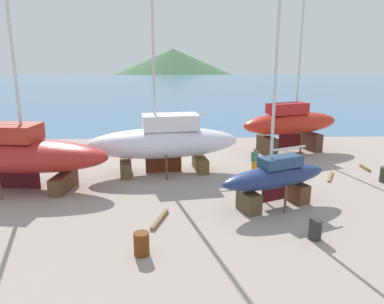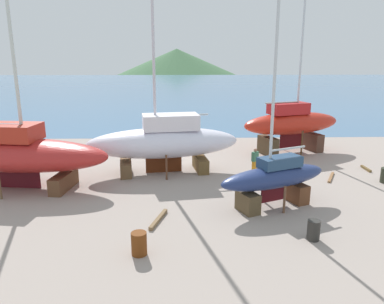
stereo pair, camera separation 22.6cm
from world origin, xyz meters
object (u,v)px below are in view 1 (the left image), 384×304
Objects in this scene: sailboat_mid_port at (14,154)px; barrel_ochre at (315,230)px; barrel_tipped_right at (142,244)px; sailboat_far_slipway at (290,123)px; sailboat_large_starboard at (275,177)px; sailboat_small_center at (164,141)px; worker at (255,160)px.

sailboat_mid_port is 16.43m from barrel_ochre.
barrel_tipped_right reaches higher than barrel_ochre.
barrel_ochre is (-3.08, -14.40, -1.88)m from sailboat_far_slipway.
sailboat_large_starboard is at bearing -5.61° from sailboat_mid_port.
sailboat_large_starboard is at bearing 125.45° from sailboat_small_center.
sailboat_far_slipway is 16.40× the size of barrel_ochre.
sailboat_mid_port reaches higher than sailboat_far_slipway.
worker is (5.85, -0.42, -1.20)m from sailboat_small_center.
worker is (0.10, 5.50, -0.69)m from sailboat_large_starboard.
sailboat_far_slipway is (9.67, 4.92, 0.25)m from sailboat_small_center.
sailboat_small_center is at bearing 87.25° from barrel_tipped_right.
barrel_ochre is at bearing -17.22° from sailboat_mid_port.
sailboat_large_starboard is 11.17× the size of barrel_tipped_right.
sailboat_far_slipway is at bearing -161.78° from sailboat_small_center.
barrel_ochre is at bearing -120.93° from sailboat_far_slipway.
barrel_tipped_right is at bearing 12.06° from sailboat_large_starboard.
worker is (-3.81, -5.34, -1.45)m from sailboat_far_slipway.
barrel_ochre is (6.59, -9.48, -1.63)m from sailboat_small_center.
worker is at bearing -144.41° from sailboat_far_slipway.
sailboat_mid_port is at bearing -119.08° from worker.
sailboat_large_starboard reaches higher than barrel_tipped_right.
sailboat_far_slipway is 14.84m from barrel_ochre.
barrel_tipped_right is (7.82, -7.73, -1.60)m from sailboat_mid_port.
barrel_tipped_right is at bearing -37.60° from sailboat_mid_port.
sailboat_small_center reaches higher than barrel_tipped_right.
sailboat_small_center is at bearing -171.89° from sailboat_far_slipway.
worker is 11.91m from barrel_tipped_right.
sailboat_small_center is 8.27m from sailboat_large_starboard.
sailboat_mid_port is (-8.32, -2.76, -0.01)m from sailboat_small_center.
sailboat_mid_port is 18.25× the size of barrel_ochre.
sailboat_far_slipway reaches higher than barrel_tipped_right.
sailboat_mid_port reaches higher than sailboat_small_center.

